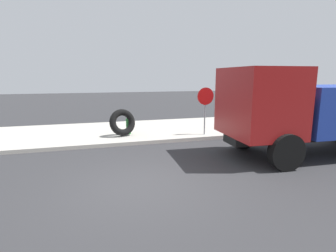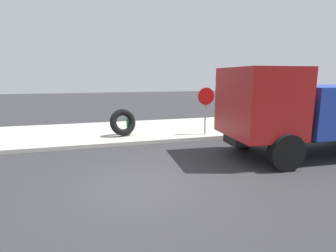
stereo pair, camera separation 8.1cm
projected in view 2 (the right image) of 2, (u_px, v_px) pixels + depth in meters
ground_plane at (139, 186)px, 6.68m from camera, size 80.00×80.00×0.00m
sidewalk_curb at (117, 132)px, 12.82m from camera, size 36.00×5.00×0.15m
fire_hydrant at (129, 125)px, 11.94m from camera, size 0.24×0.54×0.75m
loose_tire at (123, 122)px, 11.50m from camera, size 1.27×0.85×1.20m
stop_sign at (206, 102)px, 11.59m from camera, size 0.76×0.08×2.10m
dump_truck_blue at (319, 109)px, 9.12m from camera, size 7.11×3.07×3.00m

